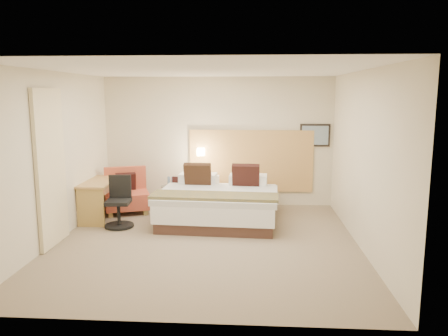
# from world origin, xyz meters

# --- Properties ---
(floor) EXTENTS (4.80, 5.00, 0.02)m
(floor) POSITION_xyz_m (0.00, 0.00, -0.01)
(floor) COLOR #786751
(floor) RESTS_ON ground
(ceiling) EXTENTS (4.80, 5.00, 0.02)m
(ceiling) POSITION_xyz_m (0.00, 0.00, 2.71)
(ceiling) COLOR white
(ceiling) RESTS_ON floor
(wall_back) EXTENTS (4.80, 0.02, 2.70)m
(wall_back) POSITION_xyz_m (0.00, 2.51, 1.35)
(wall_back) COLOR beige
(wall_back) RESTS_ON floor
(wall_front) EXTENTS (4.80, 0.02, 2.70)m
(wall_front) POSITION_xyz_m (0.00, -2.51, 1.35)
(wall_front) COLOR beige
(wall_front) RESTS_ON floor
(wall_left) EXTENTS (0.02, 5.00, 2.70)m
(wall_left) POSITION_xyz_m (-2.41, 0.00, 1.35)
(wall_left) COLOR beige
(wall_left) RESTS_ON floor
(wall_right) EXTENTS (0.02, 5.00, 2.70)m
(wall_right) POSITION_xyz_m (2.41, 0.00, 1.35)
(wall_right) COLOR beige
(wall_right) RESTS_ON floor
(headboard_panel) EXTENTS (2.60, 0.04, 1.30)m
(headboard_panel) POSITION_xyz_m (0.70, 2.47, 0.95)
(headboard_panel) COLOR #BD8949
(headboard_panel) RESTS_ON wall_back
(art_frame) EXTENTS (0.62, 0.03, 0.47)m
(art_frame) POSITION_xyz_m (2.02, 2.48, 1.50)
(art_frame) COLOR black
(art_frame) RESTS_ON wall_back
(art_canvas) EXTENTS (0.54, 0.01, 0.39)m
(art_canvas) POSITION_xyz_m (2.02, 2.46, 1.50)
(art_canvas) COLOR gray
(art_canvas) RESTS_ON wall_back
(lamp_arm) EXTENTS (0.02, 0.12, 0.02)m
(lamp_arm) POSITION_xyz_m (-0.35, 2.42, 1.15)
(lamp_arm) COLOR white
(lamp_arm) RESTS_ON wall_back
(lamp_shade) EXTENTS (0.15, 0.15, 0.15)m
(lamp_shade) POSITION_xyz_m (-0.35, 2.36, 1.15)
(lamp_shade) COLOR #FFEDC6
(lamp_shade) RESTS_ON wall_back
(curtain) EXTENTS (0.06, 0.90, 2.42)m
(curtain) POSITION_xyz_m (-2.36, -0.25, 1.22)
(curtain) COLOR beige
(curtain) RESTS_ON wall_left
(bottle_a) EXTENTS (0.07, 0.07, 0.18)m
(bottle_a) POSITION_xyz_m (-0.96, 1.94, 0.60)
(bottle_a) COLOR #7D9CC2
(bottle_a) RESTS_ON side_table
(bottle_b) EXTENTS (0.07, 0.07, 0.18)m
(bottle_b) POSITION_xyz_m (-0.88, 1.94, 0.60)
(bottle_b) COLOR #839ACB
(bottle_b) RESTS_ON side_table
(menu_folder) EXTENTS (0.13, 0.07, 0.20)m
(menu_folder) POSITION_xyz_m (-0.81, 1.86, 0.61)
(menu_folder) COLOR #321514
(menu_folder) RESTS_ON side_table
(bed) EXTENTS (2.23, 2.18, 1.04)m
(bed) POSITION_xyz_m (0.13, 1.28, 0.34)
(bed) COLOR #412820
(bed) RESTS_ON floor
(lounge_chair) EXTENTS (1.03, 0.97, 0.88)m
(lounge_chair) POSITION_xyz_m (-1.79, 1.75, 0.35)
(lounge_chair) COLOR tan
(lounge_chair) RESTS_ON floor
(side_table) EXTENTS (0.55, 0.55, 0.51)m
(side_table) POSITION_xyz_m (-0.89, 1.89, 0.28)
(side_table) COLOR silver
(side_table) RESTS_ON floor
(desk) EXTENTS (0.54, 1.17, 0.73)m
(desk) POSITION_xyz_m (-2.11, 1.24, 0.57)
(desk) COLOR #B18345
(desk) RESTS_ON floor
(desk_chair) EXTENTS (0.55, 0.55, 0.90)m
(desk_chair) POSITION_xyz_m (-1.63, 0.75, 0.37)
(desk_chair) COLOR black
(desk_chair) RESTS_ON floor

